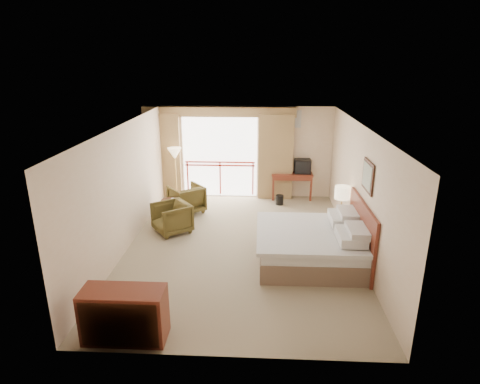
# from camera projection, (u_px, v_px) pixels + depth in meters

# --- Properties ---
(floor) EXTENTS (7.00, 7.00, 0.00)m
(floor) POSITION_uv_depth(u_px,v_px,m) (241.00, 246.00, 8.98)
(floor) COLOR gray
(floor) RESTS_ON ground
(ceiling) EXTENTS (7.00, 7.00, 0.00)m
(ceiling) POSITION_uv_depth(u_px,v_px,m) (241.00, 126.00, 8.11)
(ceiling) COLOR white
(ceiling) RESTS_ON wall_back
(wall_back) EXTENTS (5.00, 0.00, 5.00)m
(wall_back) POSITION_uv_depth(u_px,v_px,m) (247.00, 152.00, 11.86)
(wall_back) COLOR beige
(wall_back) RESTS_ON ground
(wall_front) EXTENTS (5.00, 0.00, 5.00)m
(wall_front) POSITION_uv_depth(u_px,v_px,m) (228.00, 273.00, 5.23)
(wall_front) COLOR beige
(wall_front) RESTS_ON ground
(wall_left) EXTENTS (0.00, 7.00, 7.00)m
(wall_left) POSITION_uv_depth(u_px,v_px,m) (126.00, 187.00, 8.67)
(wall_left) COLOR beige
(wall_left) RESTS_ON ground
(wall_right) EXTENTS (0.00, 7.00, 7.00)m
(wall_right) POSITION_uv_depth(u_px,v_px,m) (360.00, 191.00, 8.42)
(wall_right) COLOR beige
(wall_right) RESTS_ON ground
(balcony_door) EXTENTS (2.40, 0.00, 2.40)m
(balcony_door) POSITION_uv_depth(u_px,v_px,m) (220.00, 157.00, 11.92)
(balcony_door) COLOR white
(balcony_door) RESTS_ON wall_back
(balcony_railing) EXTENTS (2.09, 0.03, 1.02)m
(balcony_railing) POSITION_uv_depth(u_px,v_px,m) (220.00, 170.00, 12.03)
(balcony_railing) COLOR red
(balcony_railing) RESTS_ON wall_back
(curtain_left) EXTENTS (1.00, 0.26, 2.50)m
(curtain_left) POSITION_uv_depth(u_px,v_px,m) (164.00, 156.00, 11.87)
(curtain_left) COLOR olive
(curtain_left) RESTS_ON wall_back
(curtain_right) EXTENTS (1.00, 0.26, 2.50)m
(curtain_right) POSITION_uv_depth(u_px,v_px,m) (276.00, 157.00, 11.71)
(curtain_right) COLOR olive
(curtain_right) RESTS_ON wall_back
(valance) EXTENTS (4.40, 0.22, 0.28)m
(valance) POSITION_uv_depth(u_px,v_px,m) (219.00, 112.00, 11.40)
(valance) COLOR olive
(valance) RESTS_ON wall_back
(hvac_vent) EXTENTS (0.50, 0.04, 0.50)m
(hvac_vent) POSITION_uv_depth(u_px,v_px,m) (292.00, 119.00, 11.45)
(hvac_vent) COLOR silver
(hvac_vent) RESTS_ON wall_back
(bed) EXTENTS (2.13, 2.06, 0.97)m
(bed) POSITION_uv_depth(u_px,v_px,m) (312.00, 244.00, 8.21)
(bed) COLOR brown
(bed) RESTS_ON floor
(headboard) EXTENTS (0.06, 2.10, 1.30)m
(headboard) POSITION_uv_depth(u_px,v_px,m) (361.00, 233.00, 8.08)
(headboard) COLOR #5E2217
(headboard) RESTS_ON wall_right
(framed_art) EXTENTS (0.04, 0.72, 0.60)m
(framed_art) POSITION_uv_depth(u_px,v_px,m) (368.00, 176.00, 7.70)
(framed_art) COLOR #32190E
(framed_art) RESTS_ON wall_right
(nightstand) EXTENTS (0.47, 0.55, 0.62)m
(nightstand) POSITION_uv_depth(u_px,v_px,m) (340.00, 226.00, 9.28)
(nightstand) COLOR #5E2217
(nightstand) RESTS_ON floor
(table_lamp) EXTENTS (0.35, 0.35, 0.62)m
(table_lamp) POSITION_uv_depth(u_px,v_px,m) (342.00, 193.00, 9.08)
(table_lamp) COLOR tan
(table_lamp) RESTS_ON nightstand
(phone) EXTENTS (0.23, 0.21, 0.09)m
(phone) POSITION_uv_depth(u_px,v_px,m) (340.00, 214.00, 9.03)
(phone) COLOR black
(phone) RESTS_ON nightstand
(desk) EXTENTS (1.20, 0.58, 0.78)m
(desk) POSITION_uv_depth(u_px,v_px,m) (292.00, 178.00, 11.93)
(desk) COLOR #5E2217
(desk) RESTS_ON floor
(tv) EXTENTS (0.47, 0.37, 0.42)m
(tv) POSITION_uv_depth(u_px,v_px,m) (303.00, 166.00, 11.74)
(tv) COLOR black
(tv) RESTS_ON desk
(coffee_maker) EXTENTS (0.15, 0.15, 0.26)m
(coffee_maker) POSITION_uv_depth(u_px,v_px,m) (280.00, 169.00, 11.80)
(coffee_maker) COLOR black
(coffee_maker) RESTS_ON desk
(cup) EXTENTS (0.08, 0.08, 0.11)m
(cup) POSITION_uv_depth(u_px,v_px,m) (285.00, 172.00, 11.77)
(cup) COLOR white
(cup) RESTS_ON desk
(wastebasket) EXTENTS (0.25, 0.25, 0.28)m
(wastebasket) POSITION_uv_depth(u_px,v_px,m) (280.00, 200.00, 11.49)
(wastebasket) COLOR black
(wastebasket) RESTS_ON floor
(armchair_far) EXTENTS (1.14, 1.15, 0.75)m
(armchair_far) POSITION_uv_depth(u_px,v_px,m) (187.00, 212.00, 10.98)
(armchair_far) COLOR #443917
(armchair_far) RESTS_ON floor
(armchair_near) EXTENTS (1.11, 1.11, 0.73)m
(armchair_near) POSITION_uv_depth(u_px,v_px,m) (173.00, 232.00, 9.72)
(armchair_near) COLOR #443917
(armchair_near) RESTS_ON floor
(side_table) EXTENTS (0.51, 0.51, 0.55)m
(side_table) POSITION_uv_depth(u_px,v_px,m) (171.00, 207.00, 10.29)
(side_table) COLOR #32190E
(side_table) RESTS_ON floor
(book) EXTENTS (0.20, 0.24, 0.02)m
(book) POSITION_uv_depth(u_px,v_px,m) (171.00, 200.00, 10.23)
(book) COLOR white
(book) RESTS_ON side_table
(floor_lamp) EXTENTS (0.40, 0.40, 1.57)m
(floor_lamp) POSITION_uv_depth(u_px,v_px,m) (175.00, 155.00, 11.46)
(floor_lamp) COLOR tan
(floor_lamp) RESTS_ON floor
(dresser) EXTENTS (1.23, 0.52, 0.82)m
(dresser) POSITION_uv_depth(u_px,v_px,m) (124.00, 315.00, 5.92)
(dresser) COLOR #5E2217
(dresser) RESTS_ON floor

